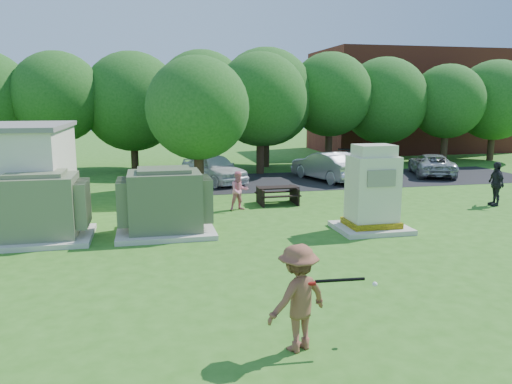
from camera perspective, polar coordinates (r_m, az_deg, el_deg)
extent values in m
plane|color=#2D6619|center=(12.18, 4.11, -9.40)|extent=(120.00, 120.00, 0.00)
cube|color=maroon|center=(43.54, 17.12, 9.85)|extent=(15.00, 8.00, 8.00)
cube|color=#232326|center=(26.87, 10.28, 1.47)|extent=(20.00, 6.00, 0.01)
cube|color=beige|center=(16.31, -23.40, -4.82)|extent=(3.00, 2.40, 0.15)
cube|color=#657050|center=(16.10, -23.65, -1.47)|extent=(2.20, 1.80, 1.80)
cube|color=#657050|center=(15.94, -23.90, 1.91)|extent=(1.60, 1.30, 0.12)
cube|color=#657050|center=(15.89, -19.16, -1.22)|extent=(0.32, 1.50, 1.35)
cube|color=beige|center=(16.00, -10.26, -4.39)|extent=(3.00, 2.40, 0.15)
cube|color=#535F42|center=(15.78, -10.37, -0.97)|extent=(2.20, 1.80, 1.80)
cube|color=#535F42|center=(15.62, -10.49, 2.48)|extent=(1.60, 1.30, 0.12)
cube|color=#535F42|center=(15.79, -14.99, -1.06)|extent=(0.32, 1.50, 1.35)
cube|color=#535F42|center=(15.87, -5.79, -0.69)|extent=(0.32, 1.50, 1.35)
cube|color=beige|center=(16.52, 12.99, -4.01)|extent=(2.26, 1.85, 0.15)
cube|color=yellow|center=(16.48, 13.01, -3.44)|extent=(1.60, 1.29, 0.19)
cube|color=beige|center=(16.25, 13.17, 0.40)|extent=(1.44, 1.13, 2.06)
cube|color=beige|center=(16.09, 13.35, 4.64)|extent=(1.18, 0.93, 0.36)
cube|color=gray|center=(15.66, 14.17, 1.51)|extent=(0.93, 0.04, 0.51)
cube|color=black|center=(20.02, 2.48, 0.52)|extent=(1.64, 0.64, 0.05)
cube|color=black|center=(20.55, 2.12, 0.00)|extent=(1.64, 0.23, 0.05)
cube|color=black|center=(19.60, 2.85, -0.52)|extent=(1.64, 0.23, 0.05)
cube|color=black|center=(19.92, 0.50, -0.51)|extent=(0.07, 1.23, 0.67)
cube|color=black|center=(20.28, 4.42, -0.35)|extent=(0.07, 1.23, 0.67)
imported|color=brown|center=(8.47, 4.82, -11.95)|extent=(1.35, 1.10, 1.82)
imported|color=pink|center=(18.91, -1.94, 0.15)|extent=(0.80, 0.67, 1.49)
imported|color=black|center=(21.85, 25.73, 0.86)|extent=(0.60, 1.09, 1.76)
imported|color=white|center=(25.23, -4.85, 2.72)|extent=(3.35, 4.70, 1.49)
imported|color=#A6A6AA|center=(26.20, 8.10, 2.95)|extent=(2.77, 4.82, 1.50)
imported|color=black|center=(27.20, 11.43, 3.03)|extent=(3.34, 5.24, 1.41)
imported|color=#AAA9AE|center=(29.31, 19.41, 2.96)|extent=(3.37, 4.75, 1.20)
cylinder|color=black|center=(8.51, 9.57, -9.90)|extent=(0.85, 0.11, 0.06)
cylinder|color=maroon|center=(8.28, 6.05, -10.40)|extent=(0.22, 0.08, 0.06)
sphere|color=white|center=(9.06, 13.44, -10.23)|extent=(0.09, 0.09, 0.09)
cylinder|color=#47301E|center=(30.26, -21.38, 4.58)|extent=(0.44, 0.44, 2.80)
sphere|color=#235B1C|center=(30.14, -21.75, 10.07)|extent=(5.00, 5.00, 5.00)
cylinder|color=#47301E|center=(30.72, -13.72, 4.61)|extent=(0.44, 0.44, 2.30)
sphere|color=#235B1C|center=(30.58, -13.96, 10.00)|extent=(5.80, 5.80, 5.80)
cylinder|color=#47301E|center=(29.98, -6.08, 5.09)|extent=(0.44, 0.44, 2.70)
sphere|color=#235B1C|center=(29.85, -6.19, 10.78)|extent=(5.40, 5.40, 5.40)
cylinder|color=#47301E|center=(31.27, 1.13, 5.19)|extent=(0.44, 0.44, 2.50)
sphere|color=#235B1C|center=(31.14, 1.15, 10.78)|extent=(6.00, 6.00, 6.00)
cylinder|color=#47301E|center=(32.05, 8.30, 5.57)|extent=(0.44, 0.44, 2.90)
sphere|color=#235B1C|center=(31.94, 8.45, 10.96)|extent=(5.20, 5.20, 5.20)
cylinder|color=#47301E|center=(34.22, 14.24, 5.24)|extent=(0.44, 0.44, 2.40)
sphere|color=#235B1C|center=(34.10, 14.46, 10.07)|extent=(5.60, 5.60, 5.60)
cylinder|color=#47301E|center=(35.43, 20.72, 5.22)|extent=(0.44, 0.44, 2.60)
sphere|color=#235B1C|center=(35.31, 21.01, 9.65)|extent=(4.80, 4.80, 4.80)
cylinder|color=#47301E|center=(38.23, 25.28, 5.16)|extent=(0.44, 0.44, 2.50)
sphere|color=#235B1C|center=(38.12, 25.62, 9.45)|extent=(5.40, 5.40, 5.40)
cylinder|color=#47301E|center=(22.78, -6.54, 3.01)|extent=(0.44, 0.44, 2.40)
sphere|color=#235B1C|center=(22.59, -6.68, 9.51)|extent=(4.60, 4.60, 4.60)
cylinder|color=#47301E|center=(28.33, 0.49, 4.74)|extent=(0.44, 0.44, 2.60)
sphere|color=#235B1C|center=(28.18, 0.50, 10.53)|extent=(5.20, 5.20, 5.20)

